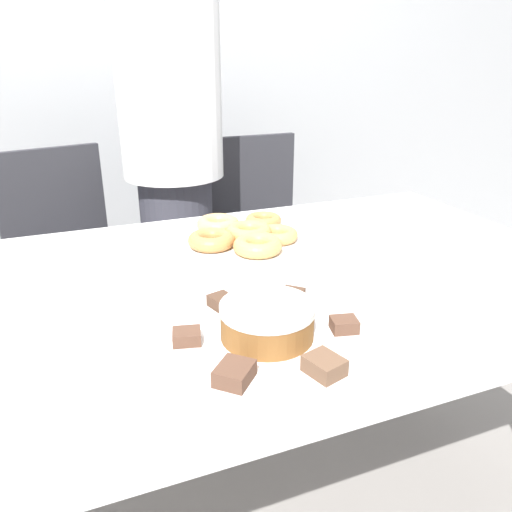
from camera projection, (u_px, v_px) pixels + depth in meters
wall_back at (126, 38)px, 2.28m from camera, size 8.00×0.05×2.60m
table at (252, 311)px, 1.15m from camera, size 1.62×0.96×0.77m
person_standing at (174, 164)px, 1.84m from camera, size 0.37×0.37×1.63m
office_chair_left at (74, 279)px, 1.89m from camera, size 0.54×0.54×0.91m
office_chair_right at (264, 251)px, 2.16m from camera, size 0.45×0.45×0.91m
plate_cake at (267, 339)px, 0.86m from camera, size 0.39×0.39×0.01m
plate_donuts at (249, 240)px, 1.32m from camera, size 0.39×0.39×0.01m
frosted_cake at (267, 321)px, 0.85m from camera, size 0.16×0.16×0.06m
lamington_0 at (187, 336)px, 0.84m from camera, size 0.06×0.05×0.02m
lamington_1 at (234, 373)px, 0.74m from camera, size 0.08×0.08×0.03m
lamington_2 at (324, 366)px, 0.76m from camera, size 0.06×0.07×0.03m
lamington_3 at (344, 325)px, 0.88m from camera, size 0.05×0.05×0.02m
lamington_4 at (292, 297)px, 0.98m from camera, size 0.06×0.06×0.02m
lamington_5 at (222, 302)px, 0.96m from camera, size 0.05×0.06×0.02m
donut_0 at (249, 232)px, 1.31m from camera, size 0.12×0.12×0.04m
donut_1 at (263, 220)px, 1.42m from camera, size 0.10×0.10×0.03m
donut_2 at (218, 224)px, 1.38m from camera, size 0.12×0.12×0.04m
donut_3 at (211, 240)px, 1.26m from camera, size 0.12×0.12×0.04m
donut_4 at (258, 246)px, 1.22m from camera, size 0.12×0.12×0.04m
donut_5 at (277, 235)px, 1.30m from camera, size 0.11×0.11×0.03m
napkin at (467, 245)px, 1.30m from camera, size 0.18×0.16×0.01m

